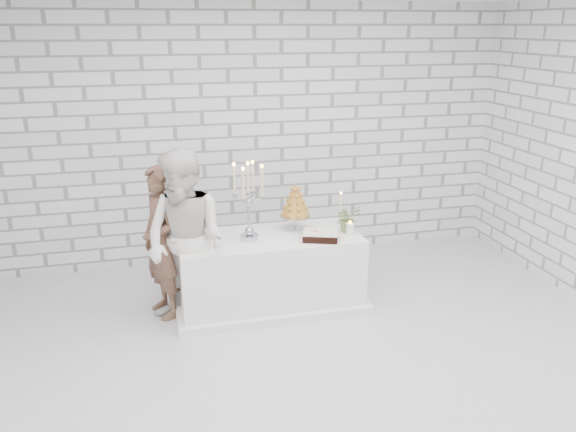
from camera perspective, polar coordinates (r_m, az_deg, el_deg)
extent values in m
cube|color=silver|center=(5.08, 2.77, -14.30)|extent=(6.00, 5.00, 0.01)
cube|color=white|center=(6.81, -3.18, 7.91)|extent=(6.00, 0.01, 3.00)
cube|color=white|center=(2.38, 21.65, -14.61)|extent=(6.00, 0.01, 3.00)
cube|color=white|center=(5.85, -1.81, -5.46)|extent=(1.80, 0.80, 0.75)
imported|color=#432A1F|center=(5.66, -12.42, -2.54)|extent=(0.54, 0.65, 1.52)
imported|color=silver|center=(5.35, -10.10, -2.54)|extent=(1.05, 1.04, 1.71)
cube|color=black|center=(5.61, 3.24, -1.96)|extent=(0.39, 0.34, 0.08)
cylinder|color=white|center=(5.77, 6.15, -1.26)|extent=(0.09, 0.09, 0.12)
cylinder|color=beige|center=(6.05, 5.23, 0.73)|extent=(0.06, 0.06, 0.32)
imported|color=#5D7A43|center=(5.83, 5.96, -0.20)|extent=(0.29, 0.27, 0.28)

